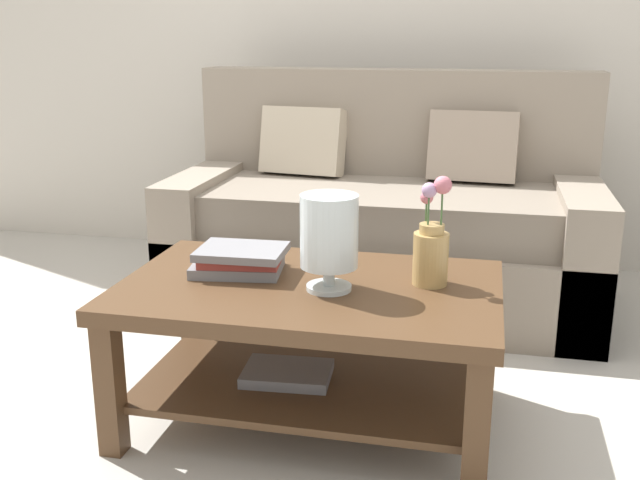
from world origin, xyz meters
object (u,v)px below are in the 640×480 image
at_px(coffee_table, 309,323).
at_px(glass_hurricane_vase, 329,234).
at_px(couch, 385,225).
at_px(book_stack_main, 240,260).
at_px(flower_pitcher, 431,248).

relative_size(coffee_table, glass_hurricane_vase, 3.99).
bearing_deg(couch, book_stack_main, -105.68).
bearing_deg(flower_pitcher, couch, 104.75).
relative_size(glass_hurricane_vase, flower_pitcher, 0.86).
distance_m(coffee_table, flower_pitcher, 0.45).
height_order(couch, glass_hurricane_vase, couch).
relative_size(couch, book_stack_main, 5.97).
height_order(coffee_table, book_stack_main, book_stack_main).
bearing_deg(coffee_table, flower_pitcher, 12.08).
height_order(couch, flower_pitcher, couch).
xyz_separation_m(couch, coffee_table, (-0.08, -1.19, -0.02)).
distance_m(glass_hurricane_vase, flower_pitcher, 0.33).
bearing_deg(couch, flower_pitcher, -75.25).
bearing_deg(flower_pitcher, glass_hurricane_vase, -158.00).
distance_m(book_stack_main, flower_pitcher, 0.62).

